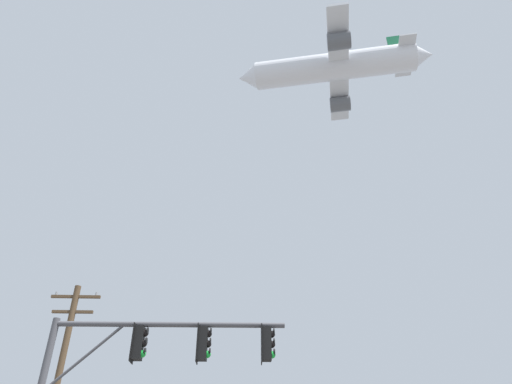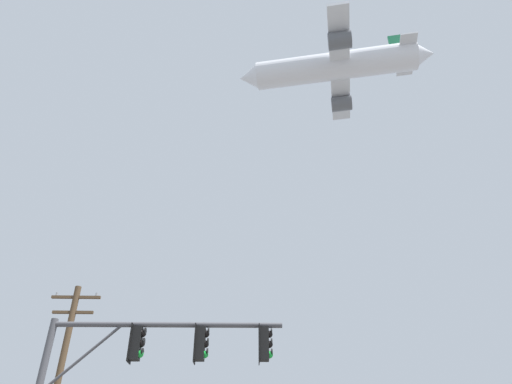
{
  "view_description": "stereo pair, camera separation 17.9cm",
  "coord_description": "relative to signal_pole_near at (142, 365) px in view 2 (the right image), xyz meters",
  "views": [
    {
      "loc": [
        -0.69,
        -4.42,
        1.63
      ],
      "look_at": [
        0.07,
        17.09,
        15.47
      ],
      "focal_mm": 32.53,
      "sensor_mm": 36.0,
      "label": 1
    },
    {
      "loc": [
        -0.51,
        -4.43,
        1.63
      ],
      "look_at": [
        0.07,
        17.09,
        15.47
      ],
      "focal_mm": 32.53,
      "sensor_mm": 36.0,
      "label": 2
    }
  ],
  "objects": [
    {
      "name": "airplane",
      "position": [
        12.06,
        20.78,
        35.0
      ],
      "size": [
        20.57,
        15.89,
        5.61
      ],
      "color": "white"
    },
    {
      "name": "signal_pole_near",
      "position": [
        0.0,
        0.0,
        0.0
      ],
      "size": [
        6.58,
        0.5,
        5.72
      ],
      "color": "#4C4C51",
      "rests_on": "ground"
    }
  ]
}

